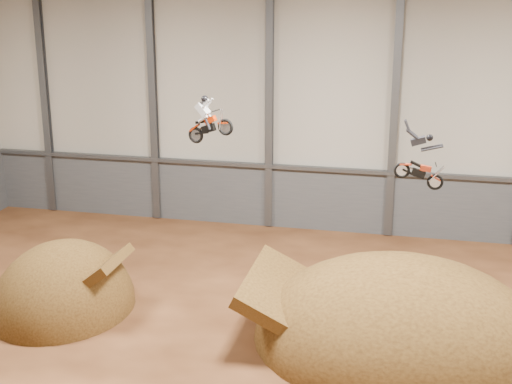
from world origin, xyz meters
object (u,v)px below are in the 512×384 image
landing_ramp (399,342)px  fmx_rider_a (212,116)px  fmx_rider_b (417,155)px  takeoff_ramp (65,308)px

landing_ramp → fmx_rider_a: fmx_rider_a is taller
fmx_rider_a → fmx_rider_b: (7.96, -1.23, -0.89)m
takeoff_ramp → fmx_rider_a: size_ratio=3.22×
landing_ramp → fmx_rider_a: (-7.73, 1.32, 8.33)m
takeoff_ramp → fmx_rider_a: bearing=13.0°
fmx_rider_b → fmx_rider_a: bearing=169.0°
takeoff_ramp → fmx_rider_a: 10.54m
takeoff_ramp → landing_ramp: 14.03m
takeoff_ramp → fmx_rider_b: (14.26, 0.22, 7.43)m
fmx_rider_a → fmx_rider_b: fmx_rider_a is taller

